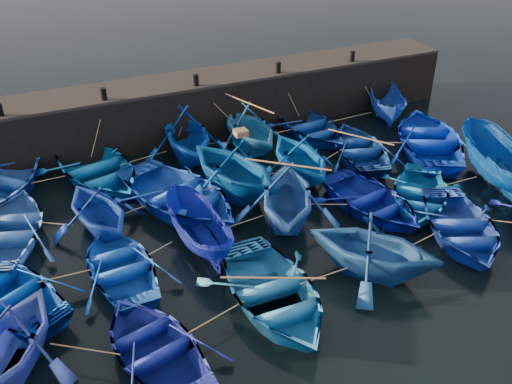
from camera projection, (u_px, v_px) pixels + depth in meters
name	position (u px, v px, depth m)	size (l,w,h in m)	color
ground	(296.00, 256.00, 18.83)	(120.00, 120.00, 0.00)	black
quay_wall	(191.00, 107.00, 26.37)	(26.00, 2.50, 2.50)	black
quay_top	(190.00, 80.00, 25.69)	(26.00, 2.50, 0.12)	black
bollard_0	(0.00, 110.00, 22.02)	(0.24, 0.24, 0.50)	black
bollard_1	(104.00, 94.00, 23.42)	(0.24, 0.24, 0.50)	black
bollard_2	(196.00, 80.00, 24.82)	(0.24, 0.24, 0.50)	black
bollard_3	(278.00, 68.00, 26.22)	(0.24, 0.24, 0.50)	black
bollard_4	(352.00, 56.00, 27.63)	(0.24, 0.24, 0.50)	black
boat_1	(97.00, 169.00, 22.71)	(3.93, 5.49, 1.14)	#0A5AAC
boat_2	(186.00, 134.00, 24.08)	(3.88, 4.51, 2.37)	#04379C
boat_3	(249.00, 127.00, 24.85)	(3.58, 4.15, 2.19)	#2471B4
boat_4	(311.00, 127.00, 26.34)	(3.39, 4.75, 0.98)	navy
boat_5	(387.00, 105.00, 27.79)	(1.55, 4.12, 1.59)	#1B3DA5
boat_6	(9.00, 229.00, 19.26)	(3.48, 4.86, 1.01)	#2D5AB1
boat_7	(98.00, 209.00, 19.48)	(3.23, 3.75, 1.97)	#11349A
boat_8	(179.00, 195.00, 20.95)	(4.13, 5.77, 1.20)	blue
boat_9	(234.00, 166.00, 21.50)	(4.07, 4.73, 2.49)	navy
boat_10	(300.00, 156.00, 22.61)	(3.51, 4.07, 2.14)	#024E9F
boat_11	(359.00, 147.00, 24.57)	(3.24, 4.53, 0.94)	navy
boat_12	(430.00, 138.00, 25.04)	(4.13, 5.77, 1.20)	#072CC0
boat_13	(5.00, 292.00, 16.56)	(3.37, 4.70, 0.98)	#00379C
boat_14	(121.00, 265.00, 17.72)	(3.05, 4.26, 0.88)	blue
boat_15	(198.00, 230.00, 18.78)	(1.49, 3.96, 1.53)	navy
boat_16	(287.00, 195.00, 19.89)	(3.84, 4.46, 2.35)	#2151A0
boat_17	(372.00, 201.00, 20.86)	(3.26, 4.56, 0.95)	navy
boat_18	(420.00, 194.00, 21.31)	(3.16, 4.41, 0.92)	#0C5FB1
boat_19	(496.00, 163.00, 22.33)	(1.87, 4.96, 1.92)	navy
boat_20	(9.00, 341.00, 14.21)	(3.40, 3.94, 2.07)	#2C41A8
boat_21	(155.00, 347.00, 14.83)	(3.06, 4.28, 0.89)	navy
boat_22	(273.00, 293.00, 16.48)	(3.65, 5.10, 1.06)	#2272BB
boat_23	(374.00, 246.00, 17.45)	(3.59, 4.17, 2.19)	navy
boat_24	(460.00, 226.00, 19.43)	(3.43, 4.80, 1.00)	#173895
wooden_crate	(241.00, 133.00, 20.90)	(0.47, 0.43, 0.22)	brown
mooring_ropes	(240.00, 168.00, 22.20)	(18.22, 11.95, 2.10)	tan
loose_oars	(295.00, 161.00, 21.01)	(9.75, 11.65, 1.47)	#99724C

